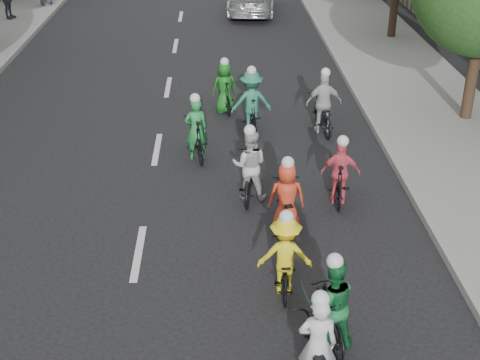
{
  "coord_description": "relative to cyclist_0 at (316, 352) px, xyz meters",
  "views": [
    {
      "loc": [
        1.6,
        -11.2,
        7.29
      ],
      "look_at": [
        2.06,
        1.15,
        1.0
      ],
      "focal_mm": 50.0,
      "sensor_mm": 36.0,
      "label": 1
    }
  ],
  "objects": [
    {
      "name": "cyclist_5",
      "position": [
        -1.93,
        8.11,
        0.06
      ],
      "size": [
        0.85,
        1.87,
        1.76
      ],
      "rotation": [
        0.0,
        0.0,
        3.34
      ],
      "color": "black",
      "rests_on": "ground"
    },
    {
      "name": "cyclist_1",
      "position": [
        0.35,
        0.88,
        0.09
      ],
      "size": [
        0.84,
        1.66,
        1.73
      ],
      "rotation": [
        0.0,
        0.0,
        3.27
      ],
      "color": "black",
      "rests_on": "ground"
    },
    {
      "name": "cyclist_2",
      "position": [
        -0.24,
        2.35,
        0.04
      ],
      "size": [
        1.01,
        1.64,
        1.67
      ],
      "rotation": [
        0.0,
        0.0,
        3.08
      ],
      "color": "black",
      "rests_on": "ground"
    },
    {
      "name": "cyclist_6",
      "position": [
        -0.69,
        5.92,
        0.07
      ],
      "size": [
        0.88,
        1.9,
        1.79
      ],
      "rotation": [
        0.0,
        0.0,
        3.01
      ],
      "color": "black",
      "rests_on": "ground"
    },
    {
      "name": "curb_right",
      "position": [
        3.05,
        13.64,
        -0.47
      ],
      "size": [
        0.18,
        80.0,
        0.18
      ],
      "primitive_type": "cube",
      "color": "#999993",
      "rests_on": "ground"
    },
    {
      "name": "cyclist_7",
      "position": [
        -0.45,
        9.82,
        0.17
      ],
      "size": [
        1.2,
        1.75,
        1.9
      ],
      "rotation": [
        0.0,
        0.0,
        3.27
      ],
      "color": "black",
      "rests_on": "ground"
    },
    {
      "name": "cyclist_3",
      "position": [
        1.31,
        5.62,
        0.04
      ],
      "size": [
        0.91,
        1.69,
        1.64
      ],
      "rotation": [
        0.0,
        0.0,
        3.01
      ],
      "color": "black",
      "rests_on": "ground"
    },
    {
      "name": "cyclist_0",
      "position": [
        0.0,
        0.0,
        0.0
      ],
      "size": [
        0.77,
        1.88,
        1.72
      ],
      "rotation": [
        0.0,
        0.0,
        3.07
      ],
      "color": "black",
      "rests_on": "ground"
    },
    {
      "name": "ground",
      "position": [
        -3.0,
        3.64,
        -0.56
      ],
      "size": [
        120.0,
        120.0,
        0.0
      ],
      "primitive_type": "plane",
      "color": "black",
      "rests_on": "ground"
    },
    {
      "name": "cyclist_9",
      "position": [
        -1.15,
        11.38,
        0.05
      ],
      "size": [
        0.82,
        1.69,
        1.67
      ],
      "rotation": [
        0.0,
        0.0,
        3.32
      ],
      "color": "black",
      "rests_on": "ground"
    },
    {
      "name": "sidewalk_right",
      "position": [
        5.0,
        13.64,
        -0.49
      ],
      "size": [
        4.0,
        80.0,
        0.15
      ],
      "primitive_type": "cube",
      "color": "gray",
      "rests_on": "ground"
    },
    {
      "name": "cyclist_4",
      "position": [
        -0.0,
        4.47,
        0.03
      ],
      "size": [
        0.76,
        1.84,
        1.7
      ],
      "rotation": [
        0.0,
        0.0,
        3.14
      ],
      "color": "black",
      "rests_on": "ground"
    },
    {
      "name": "cyclist_8",
      "position": [
        1.55,
        9.72,
        0.07
      ],
      "size": [
        1.03,
        1.91,
        1.86
      ],
      "rotation": [
        0.0,
        0.0,
        3.23
      ],
      "color": "black",
      "rests_on": "ground"
    }
  ]
}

